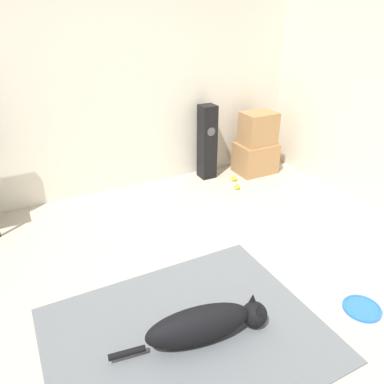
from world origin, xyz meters
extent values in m
plane|color=#BCB29E|center=(0.00, 0.00, 0.00)|extent=(12.00, 12.00, 0.00)
cube|color=silver|center=(0.00, 2.10, 1.27)|extent=(8.00, 0.06, 2.55)
cube|color=slate|center=(0.08, -0.23, 0.01)|extent=(1.74, 1.38, 0.01)
ellipsoid|color=black|center=(0.13, -0.31, 0.13)|extent=(0.71, 0.31, 0.25)
sphere|color=black|center=(0.52, -0.36, 0.10)|extent=(0.17, 0.17, 0.17)
cone|color=black|center=(0.53, -0.31, 0.19)|extent=(0.05, 0.05, 0.08)
cone|color=black|center=(0.52, -0.41, 0.19)|extent=(0.05, 0.05, 0.08)
cylinder|color=black|center=(-0.32, -0.24, 0.07)|extent=(0.23, 0.07, 0.04)
cylinder|color=blue|center=(1.28, -0.59, 0.01)|extent=(0.26, 0.26, 0.02)
torus|color=blue|center=(1.28, -0.59, 0.02)|extent=(0.26, 0.26, 0.02)
cube|color=#A87A4C|center=(2.03, 1.74, 0.19)|extent=(0.48, 0.37, 0.38)
cube|color=#A87A4C|center=(2.04, 1.74, 0.57)|extent=(0.40, 0.30, 0.39)
cube|color=black|center=(1.42, 1.89, 0.44)|extent=(0.18, 0.18, 0.89)
cylinder|color=#4C4C51|center=(1.42, 1.80, 0.60)|extent=(0.10, 0.00, 0.10)
sphere|color=#C6E033|center=(1.55, 1.41, 0.03)|extent=(0.07, 0.07, 0.07)
sphere|color=#C6E033|center=(1.64, 1.62, 0.03)|extent=(0.07, 0.07, 0.07)
camera|label=1|loc=(-0.68, -1.80, 1.92)|focal=35.00mm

